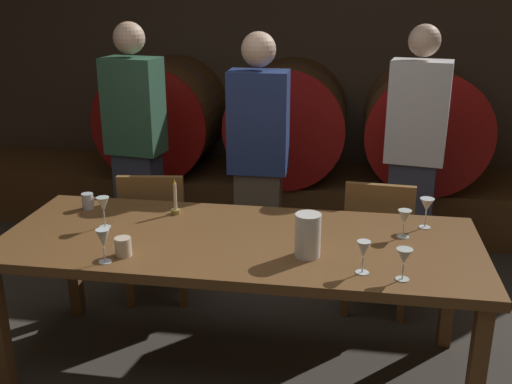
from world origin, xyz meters
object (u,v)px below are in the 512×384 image
cup_left (88,201)px  wine_glass_right (404,218)px  wine_barrel_left (165,115)px  wine_glass_center_right (404,257)px  chair_right (377,240)px  wine_glass_center_left (363,251)px  guest_left (136,145)px  wine_glass_left (103,240)px  wine_glass_far_right (427,206)px  guest_center (258,160)px  wine_barrel_center (289,119)px  wine_glass_far_left (103,206)px  dining_table (239,250)px  pitcher (308,235)px  candle_center (176,204)px  guest_right (414,155)px  chair_left (156,230)px  wine_barrel_right (423,124)px  cup_right (123,247)px

cup_left → wine_glass_right: bearing=-4.4°
wine_barrel_left → wine_glass_center_right: 3.13m
chair_right → wine_glass_center_left: 1.10m
guest_left → wine_glass_center_left: bearing=144.8°
wine_glass_left → wine_glass_far_right: (1.48, 0.66, 0.01)m
chair_right → wine_glass_center_right: bearing=97.0°
guest_left → guest_center: (0.90, -0.17, -0.02)m
wine_barrel_center → chair_right: wine_barrel_center is taller
wine_barrel_center → wine_glass_far_right: 2.12m
wine_glass_far_left → chair_right: bearing=26.0°
wine_glass_center_right → chair_right: bearing=93.0°
dining_table → pitcher: 0.42m
candle_center → wine_glass_right: bearing=-6.3°
pitcher → cup_left: pitcher is taller
wine_barrel_center → wine_glass_far_left: wine_barrel_center is taller
wine_barrel_left → guest_right: (2.02, -0.94, -0.01)m
wine_barrel_center → wine_glass_far_left: bearing=-108.6°
chair_left → wine_glass_right: wine_glass_right is taller
wine_glass_center_right → wine_barrel_right: bearing=82.7°
guest_left → candle_center: guest_left is taller
chair_left → candle_center: candle_center is taller
candle_center → cup_left: candle_center is taller
wine_barrel_left → candle_center: (0.65, -1.93, -0.08)m
wine_barrel_left → wine_glass_far_right: (1.99, -1.92, -0.01)m
dining_table → chair_right: bearing=45.3°
cup_left → wine_glass_far_right: bearing=0.4°
chair_left → wine_glass_right: (1.48, -0.52, 0.38)m
candle_center → wine_glass_right: (1.22, -0.13, 0.05)m
guest_center → wine_glass_left: guest_center is taller
dining_table → guest_right: size_ratio=1.38×
guest_center → pitcher: 1.25m
wine_glass_far_right → pitcher: bearing=-142.5°
chair_left → pitcher: bearing=133.1°
wine_glass_left → wine_glass_far_right: 1.62m
dining_table → guest_left: 1.55m
chair_right → guest_left: (-1.68, 0.47, 0.41)m
wine_glass_center_left → dining_table: bearing=154.1°
wine_barrel_center → pitcher: size_ratio=4.56×
pitcher → wine_glass_right: pitcher is taller
wine_barrel_center → pitcher: 2.38m
guest_center → wine_barrel_left: bearing=-50.3°
pitcher → wine_glass_right: (0.46, 0.30, -0.00)m
chair_left → wine_glass_far_left: (-0.05, -0.64, 0.40)m
pitcher → wine_glass_right: size_ratio=1.45×
wine_glass_far_right → guest_center: bearing=143.3°
wine_barrel_left → guest_right: 2.22m
wine_barrel_right → wine_glass_far_left: (-1.82, -2.18, -0.01)m
wine_barrel_left → wine_glass_left: bearing=-78.8°
cup_right → wine_barrel_center: bearing=78.5°
dining_table → wine_glass_center_left: (0.61, -0.29, 0.17)m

